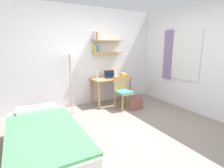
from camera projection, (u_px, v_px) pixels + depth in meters
name	position (u px, v px, depth m)	size (l,w,h in m)	color
ground_plane	(129.00, 133.00, 3.32)	(5.28, 5.28, 0.00)	gray
wall_back	(88.00, 57.00, 4.77)	(4.40, 0.27, 2.60)	white
wall_right	(202.00, 59.00, 4.03)	(0.10, 4.40, 2.60)	white
bed	(45.00, 143.00, 2.53)	(0.95, 2.01, 0.54)	#B2844C
desk	(111.00, 83.00, 4.90)	(1.07, 0.58, 0.73)	#B2844C
desk_chair	(123.00, 91.00, 4.52)	(0.43, 0.43, 0.84)	#B2844C
standing_lamp	(69.00, 52.00, 4.07)	(0.41, 0.41, 1.64)	#B2A893
laptop	(110.00, 76.00, 4.87)	(0.31, 0.21, 0.21)	#2D2D33
water_bottle	(97.00, 76.00, 4.65)	(0.05, 0.05, 0.20)	silver
book_stack	(123.00, 75.00, 5.02)	(0.18, 0.24, 0.10)	#333338
handbag	(137.00, 104.00, 4.49)	(0.30, 0.13, 0.44)	#99564C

